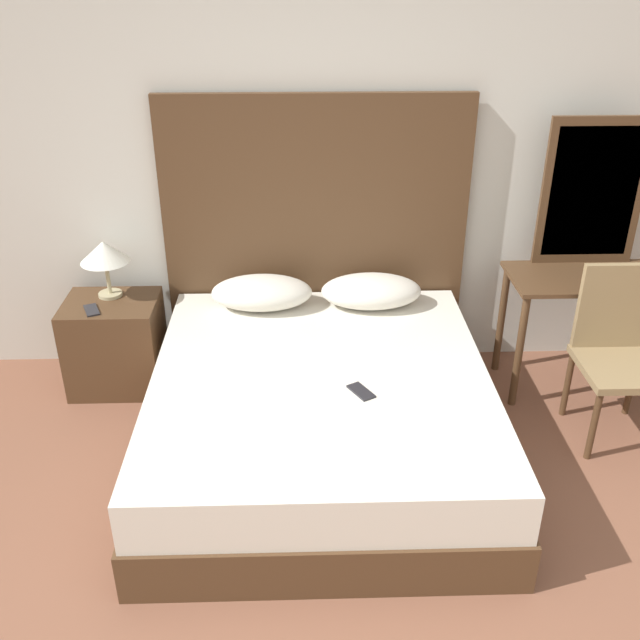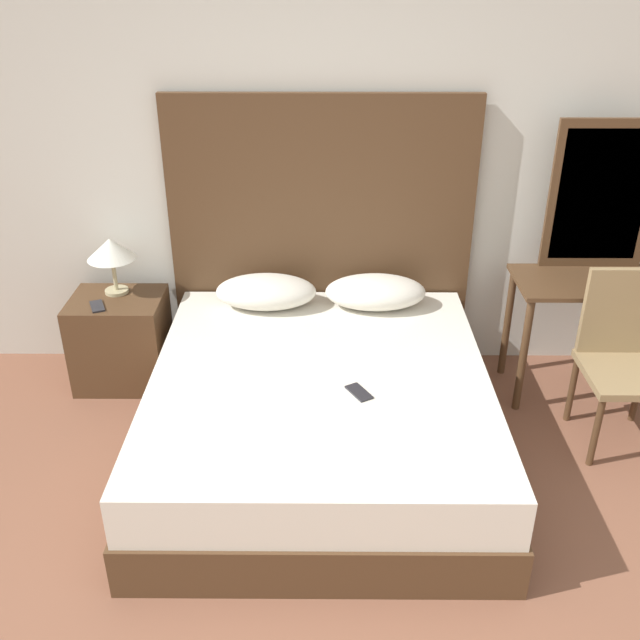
{
  "view_description": "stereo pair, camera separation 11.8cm",
  "coord_description": "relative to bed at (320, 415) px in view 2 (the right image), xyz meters",
  "views": [
    {
      "loc": [
        -0.15,
        -1.46,
        2.4
      ],
      "look_at": [
        -0.05,
        1.67,
        0.75
      ],
      "focal_mm": 40.0,
      "sensor_mm": 36.0,
      "label": 1
    },
    {
      "loc": [
        -0.03,
        -1.46,
        2.4
      ],
      "look_at": [
        -0.05,
        1.67,
        0.75
      ],
      "focal_mm": 40.0,
      "sensor_mm": 36.0,
      "label": 2
    }
  ],
  "objects": [
    {
      "name": "vanity_desk",
      "position": [
        1.57,
        0.63,
        0.35
      ],
      "size": [
        0.94,
        0.48,
        0.73
      ],
      "color": "#4C331E",
      "rests_on": "ground_plane"
    },
    {
      "name": "nightstand",
      "position": [
        -1.21,
        0.72,
        0.03
      ],
      "size": [
        0.54,
        0.44,
        0.56
      ],
      "color": "#4C331E",
      "rests_on": "ground_plane"
    },
    {
      "name": "headboard",
      "position": [
        0.0,
        0.99,
        0.6
      ],
      "size": [
        1.8,
        0.05,
        1.69
      ],
      "color": "#4C331E",
      "rests_on": "ground_plane"
    },
    {
      "name": "pillow_right",
      "position": [
        0.32,
        0.75,
        0.35
      ],
      "size": [
        0.59,
        0.33,
        0.19
      ],
      "color": "silver",
      "rests_on": "bed"
    },
    {
      "name": "table_lamp",
      "position": [
        -1.22,
        0.81,
        0.58
      ],
      "size": [
        0.28,
        0.28,
        0.34
      ],
      "color": "tan",
      "rests_on": "nightstand"
    },
    {
      "name": "wall_back",
      "position": [
        0.05,
        1.06,
        1.1
      ],
      "size": [
        10.0,
        0.06,
        2.7
      ],
      "color": "silver",
      "rests_on": "ground_plane"
    },
    {
      "name": "phone_on_nightstand",
      "position": [
        -1.28,
        0.61,
        0.32
      ],
      "size": [
        0.12,
        0.17,
        0.01
      ],
      "color": "#232328",
      "rests_on": "nightstand"
    },
    {
      "name": "chair",
      "position": [
        1.59,
        0.21,
        0.27
      ],
      "size": [
        0.43,
        0.46,
        0.93
      ],
      "color": "olive",
      "rests_on": "ground_plane"
    },
    {
      "name": "phone_on_bed",
      "position": [
        0.19,
        -0.18,
        0.26
      ],
      "size": [
        0.14,
        0.16,
        0.01
      ],
      "color": "#232328",
      "rests_on": "bed"
    },
    {
      "name": "bed",
      "position": [
        0.0,
        0.0,
        0.0
      ],
      "size": [
        1.72,
        1.92,
        0.5
      ],
      "color": "#4C331E",
      "rests_on": "ground_plane"
    },
    {
      "name": "pillow_left",
      "position": [
        -0.32,
        0.75,
        0.35
      ],
      "size": [
        0.59,
        0.33,
        0.19
      ],
      "color": "silver",
      "rests_on": "bed"
    },
    {
      "name": "vanity_mirror",
      "position": [
        1.57,
        0.84,
        0.91
      ],
      "size": [
        0.59,
        0.03,
        0.85
      ],
      "color": "#4C331E",
      "rests_on": "vanity_desk"
    }
  ]
}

